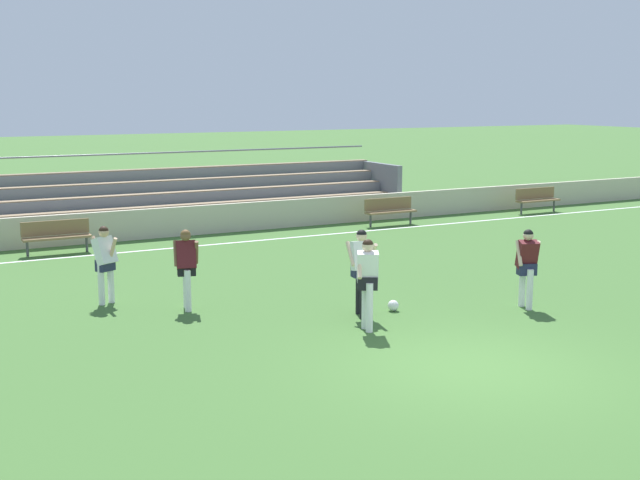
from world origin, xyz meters
TOP-DOWN VIEW (x-y plane):
  - ground_plane at (0.00, 0.00)m, footprint 160.00×160.00m
  - field_line_sideline at (0.00, 12.15)m, footprint 44.00×0.12m
  - sideline_wall at (0.00, 14.00)m, footprint 48.00×0.16m
  - bleacher_stand at (-0.49, 16.31)m, footprint 17.90×2.96m
  - bench_centre_sideline at (12.95, 12.83)m, footprint 1.80×0.40m
  - bench_far_left at (6.60, 12.83)m, footprint 1.80×0.40m
  - bench_far_right at (-4.07, 12.83)m, footprint 1.80×0.40m
  - player_white_overlapping at (-0.03, 3.46)m, footprint 0.52×0.57m
  - player_white_deep_cover at (-0.43, 2.56)m, footprint 0.64×0.47m
  - player_dark_wide_right at (3.24, 2.44)m, footprint 0.58×0.46m
  - player_white_trailing_run at (-4.18, 6.74)m, footprint 0.52×0.57m
  - player_dark_challenging at (-2.86, 5.51)m, footprint 0.54×0.47m
  - soccer_ball at (0.74, 3.49)m, footprint 0.22×0.22m

SIDE VIEW (x-z plane):
  - ground_plane at x=0.00m, z-range 0.00..0.00m
  - field_line_sideline at x=0.00m, z-range 0.00..0.01m
  - soccer_ball at x=0.74m, z-range 0.00..0.22m
  - sideline_wall at x=0.00m, z-range 0.00..0.90m
  - bench_centre_sideline at x=12.95m, z-range 0.10..1.00m
  - bench_far_left at x=6.60m, z-range 0.10..1.00m
  - bench_far_right at x=-4.07m, z-range 0.10..1.00m
  - player_dark_wide_right at x=3.24m, z-range 0.15..1.76m
  - bleacher_stand at x=-0.49m, z-range -0.20..2.12m
  - player_white_trailing_run at x=-4.18m, z-range 0.15..1.77m
  - player_dark_challenging at x=-2.86m, z-range 0.15..1.78m
  - player_white_deep_cover at x=-0.43m, z-range 0.16..1.86m
  - player_white_overlapping at x=-0.03m, z-range 0.17..1.88m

